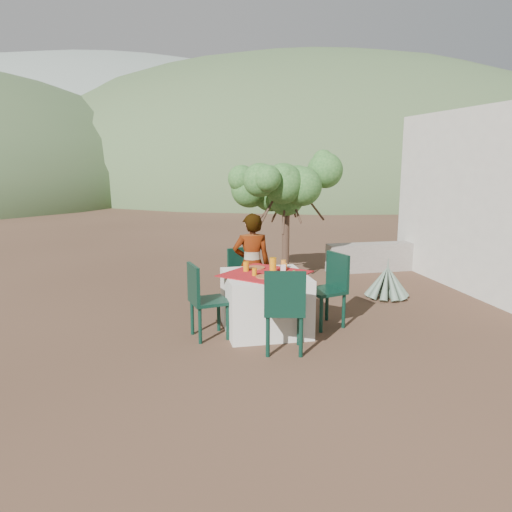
% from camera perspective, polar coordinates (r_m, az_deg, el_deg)
% --- Properties ---
extents(ground, '(160.00, 160.00, 0.00)m').
position_cam_1_polar(ground, '(6.08, -1.45, -10.11)').
color(ground, '#3D281C').
rests_on(ground, ground).
extents(table, '(1.30, 1.30, 0.76)m').
position_cam_1_polar(table, '(6.44, 1.06, -5.29)').
color(table, silver).
rests_on(table, ground).
extents(chair_far, '(0.53, 0.53, 0.89)m').
position_cam_1_polar(chair_far, '(7.40, -1.42, -2.17)').
color(chair_far, black).
rests_on(chair_far, ground).
extents(chair_near, '(0.55, 0.55, 0.99)m').
position_cam_1_polar(chair_near, '(5.65, 3.26, -5.85)').
color(chair_near, black).
rests_on(chair_near, ground).
extents(chair_left, '(0.51, 0.51, 0.94)m').
position_cam_1_polar(chair_left, '(6.17, -6.08, -4.73)').
color(chair_left, black).
rests_on(chair_left, ground).
extents(chair_right, '(0.56, 0.56, 0.97)m').
position_cam_1_polar(chair_right, '(6.67, 8.45, -3.41)').
color(chair_right, black).
rests_on(chair_right, ground).
extents(person, '(0.56, 0.39, 1.45)m').
position_cam_1_polar(person, '(7.01, -0.49, -0.99)').
color(person, '#8C6651').
rests_on(person, ground).
extents(shrub_tree, '(1.72, 1.69, 2.03)m').
position_cam_1_polar(shrub_tree, '(8.76, 3.77, 7.21)').
color(shrub_tree, '#4A3225').
rests_on(shrub_tree, ground).
extents(agave, '(0.69, 0.71, 0.74)m').
position_cam_1_polar(agave, '(8.22, 14.75, -2.95)').
color(agave, slate).
rests_on(agave, ground).
extents(stone_wall, '(2.60, 0.35, 0.55)m').
position_cam_1_polar(stone_wall, '(10.27, 15.09, -0.04)').
color(stone_wall, gray).
rests_on(stone_wall, ground).
extents(hill_near_right, '(48.00, 48.00, 20.00)m').
position_cam_1_polar(hill_near_right, '(43.62, 5.59, 8.23)').
color(hill_near_right, '#344B2A').
rests_on(hill_near_right, ground).
extents(hill_far_center, '(60.00, 60.00, 24.00)m').
position_cam_1_polar(hill_far_center, '(57.69, -14.97, 8.62)').
color(hill_far_center, slate).
rests_on(hill_far_center, ground).
extents(hill_far_right, '(36.00, 36.00, 14.00)m').
position_cam_1_polar(hill_far_right, '(59.21, 17.71, 8.53)').
color(hill_far_right, slate).
rests_on(hill_far_right, ground).
extents(plate_far, '(0.25, 0.25, 0.01)m').
position_cam_1_polar(plate_far, '(6.63, -0.03, -1.34)').
color(plate_far, brown).
rests_on(plate_far, table).
extents(plate_near, '(0.22, 0.22, 0.01)m').
position_cam_1_polar(plate_near, '(6.13, 0.97, -2.37)').
color(plate_near, brown).
rests_on(plate_near, table).
extents(glass_far, '(0.08, 0.08, 0.12)m').
position_cam_1_polar(glass_far, '(6.45, -1.14, -1.20)').
color(glass_far, orange).
rests_on(glass_far, table).
extents(glass_near, '(0.06, 0.06, 0.10)m').
position_cam_1_polar(glass_near, '(6.21, -0.18, -1.82)').
color(glass_near, orange).
rests_on(glass_near, table).
extents(juice_pitcher, '(0.09, 0.09, 0.20)m').
position_cam_1_polar(juice_pitcher, '(6.35, 1.96, -1.06)').
color(juice_pitcher, orange).
rests_on(juice_pitcher, table).
extents(bowl_plate, '(0.19, 0.19, 0.01)m').
position_cam_1_polar(bowl_plate, '(6.05, 2.03, -2.56)').
color(bowl_plate, brown).
rests_on(bowl_plate, table).
extents(white_bowl, '(0.12, 0.12, 0.04)m').
position_cam_1_polar(white_bowl, '(6.05, 2.03, -2.31)').
color(white_bowl, white).
rests_on(white_bowl, bowl_plate).
extents(jar_left, '(0.05, 0.05, 0.08)m').
position_cam_1_polar(jar_left, '(6.55, 3.35, -1.19)').
color(jar_left, orange).
rests_on(jar_left, table).
extents(jar_right, '(0.07, 0.07, 0.11)m').
position_cam_1_polar(jar_right, '(6.64, 3.18, -0.91)').
color(jar_right, orange).
rests_on(jar_right, table).
extents(napkin_holder, '(0.07, 0.05, 0.08)m').
position_cam_1_polar(napkin_holder, '(6.46, 3.09, -1.37)').
color(napkin_holder, white).
rests_on(napkin_holder, table).
extents(fruit_cluster, '(0.15, 0.14, 0.07)m').
position_cam_1_polar(fruit_cluster, '(6.15, 4.07, -2.07)').
color(fruit_cluster, '#5E9235').
rests_on(fruit_cluster, table).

